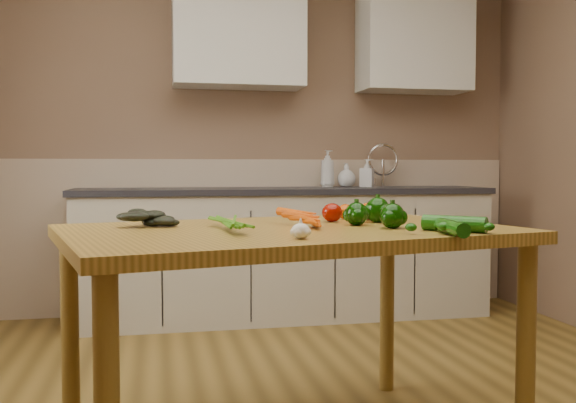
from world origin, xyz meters
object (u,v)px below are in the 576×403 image
(garlic_bulb, at_px, (301,231))
(pepper_b, at_px, (378,210))
(pepper_a, at_px, (356,214))
(tomato_a, at_px, (332,213))
(table, at_px, (289,253))
(zucchini_a, at_px, (454,224))
(leafy_greens, at_px, (147,211))
(tomato_c, at_px, (368,211))
(zucchini_b, at_px, (450,227))
(carrot_bunch, at_px, (281,217))
(soap_bottle_b, at_px, (367,173))
(tomato_b, at_px, (346,212))
(soap_bottle_c, at_px, (346,175))
(pepper_c, at_px, (392,216))
(soap_bottle_a, at_px, (327,169))

(garlic_bulb, relative_size, pepper_b, 0.58)
(pepper_a, xyz_separation_m, tomato_a, (-0.05, 0.16, -0.01))
(table, xyz_separation_m, zucchini_a, (0.51, -0.26, 0.12))
(leafy_greens, relative_size, garlic_bulb, 3.90)
(tomato_c, height_order, zucchini_b, tomato_c)
(table, relative_size, carrot_bunch, 6.02)
(soap_bottle_b, distance_m, tomato_a, 2.19)
(carrot_bunch, height_order, tomato_b, carrot_bunch)
(soap_bottle_b, height_order, zucchini_a, soap_bottle_b)
(pepper_a, distance_m, tomato_b, 0.28)
(tomato_b, relative_size, zucchini_b, 0.27)
(soap_bottle_c, xyz_separation_m, carrot_bunch, (-0.93, -2.26, -0.12))
(garlic_bulb, xyz_separation_m, zucchini_a, (0.55, 0.11, 0.00))
(carrot_bunch, bearing_deg, tomato_c, 19.71)
(soap_bottle_b, relative_size, tomato_a, 2.50)
(tomato_b, distance_m, zucchini_a, 0.61)
(soap_bottle_b, height_order, tomato_b, soap_bottle_b)
(carrot_bunch, height_order, pepper_c, pepper_c)
(soap_bottle_a, distance_m, soap_bottle_b, 0.29)
(table, distance_m, tomato_a, 0.32)
(leafy_greens, bearing_deg, carrot_bunch, -19.29)
(soap_bottle_c, relative_size, zucchini_a, 0.80)
(pepper_b, bearing_deg, tomato_a, 162.19)
(pepper_b, bearing_deg, zucchini_a, -72.64)
(soap_bottle_b, height_order, pepper_b, soap_bottle_b)
(tomato_a, relative_size, tomato_b, 1.17)
(carrot_bunch, xyz_separation_m, tomato_b, (0.34, 0.32, -0.01))
(soap_bottle_a, distance_m, tomato_b, 1.98)
(tomato_a, distance_m, tomato_b, 0.15)
(zucchini_a, bearing_deg, garlic_bulb, -168.82)
(tomato_a, bearing_deg, carrot_bunch, -140.61)
(table, bearing_deg, soap_bottle_c, 55.24)
(tomato_c, bearing_deg, pepper_c, -95.55)
(soap_bottle_b, relative_size, zucchini_a, 0.95)
(pepper_b, bearing_deg, tomato_b, 114.40)
(table, distance_m, zucchini_b, 0.58)
(leafy_greens, bearing_deg, tomato_b, 11.00)
(table, distance_m, soap_bottle_a, 2.38)
(pepper_b, bearing_deg, soap_bottle_a, 80.01)
(garlic_bulb, relative_size, zucchini_b, 0.22)
(soap_bottle_b, relative_size, carrot_bunch, 0.71)
(zucchini_b, bearing_deg, soap_bottle_b, 77.08)
(tomato_a, bearing_deg, pepper_b, -17.81)
(leafy_greens, xyz_separation_m, tomato_a, (0.71, 0.04, -0.02))
(leafy_greens, height_order, pepper_a, leafy_greens)
(soap_bottle_a, relative_size, garlic_bulb, 4.73)
(pepper_b, relative_size, tomato_b, 1.40)
(soap_bottle_b, distance_m, tomato_c, 2.06)
(zucchini_a, bearing_deg, pepper_a, 129.54)
(table, height_order, pepper_b, pepper_b)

